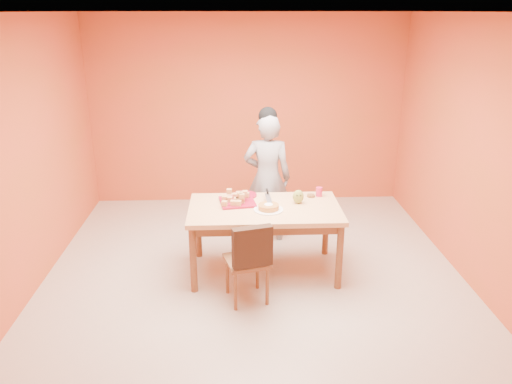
{
  "coord_description": "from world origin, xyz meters",
  "views": [
    {
      "loc": [
        -0.19,
        -4.63,
        2.71
      ],
      "look_at": [
        0.03,
        0.3,
        0.91
      ],
      "focal_mm": 35.0,
      "sensor_mm": 36.0,
      "label": 1
    }
  ],
  "objects_px": {
    "pastry_platter": "(237,202)",
    "checker_tin": "(311,196)",
    "sponge_cake": "(269,207)",
    "magenta_glass": "(319,192)",
    "person": "(267,178)",
    "egg_ornament": "(298,197)",
    "dining_chair": "(247,260)",
    "dining_table": "(265,215)",
    "red_dinner_plate": "(245,195)"
  },
  "relations": [
    {
      "from": "dining_chair",
      "to": "sponge_cake",
      "type": "distance_m",
      "value": 0.64
    },
    {
      "from": "red_dinner_plate",
      "to": "egg_ornament",
      "type": "distance_m",
      "value": 0.63
    },
    {
      "from": "checker_tin",
      "to": "red_dinner_plate",
      "type": "bearing_deg",
      "value": 175.0
    },
    {
      "from": "magenta_glass",
      "to": "checker_tin",
      "type": "distance_m",
      "value": 0.1
    },
    {
      "from": "dining_table",
      "to": "red_dinner_plate",
      "type": "xyz_separation_m",
      "value": [
        -0.2,
        0.35,
        0.1
      ]
    },
    {
      "from": "pastry_platter",
      "to": "dining_chair",
      "type": "bearing_deg",
      "value": -83.58
    },
    {
      "from": "dining_table",
      "to": "magenta_glass",
      "type": "distance_m",
      "value": 0.71
    },
    {
      "from": "dining_table",
      "to": "magenta_glass",
      "type": "height_order",
      "value": "magenta_glass"
    },
    {
      "from": "person",
      "to": "checker_tin",
      "type": "height_order",
      "value": "person"
    },
    {
      "from": "sponge_cake",
      "to": "egg_ornament",
      "type": "distance_m",
      "value": 0.38
    },
    {
      "from": "dining_table",
      "to": "pastry_platter",
      "type": "bearing_deg",
      "value": 154.68
    },
    {
      "from": "dining_table",
      "to": "dining_chair",
      "type": "distance_m",
      "value": 0.65
    },
    {
      "from": "dining_chair",
      "to": "sponge_cake",
      "type": "xyz_separation_m",
      "value": [
        0.24,
        0.48,
        0.35
      ]
    },
    {
      "from": "dining_chair",
      "to": "checker_tin",
      "type": "relative_size",
      "value": 9.72
    },
    {
      "from": "sponge_cake",
      "to": "checker_tin",
      "type": "bearing_deg",
      "value": 37.09
    },
    {
      "from": "egg_ornament",
      "to": "checker_tin",
      "type": "height_order",
      "value": "egg_ornament"
    },
    {
      "from": "dining_table",
      "to": "dining_chair",
      "type": "relative_size",
      "value": 1.86
    },
    {
      "from": "red_dinner_plate",
      "to": "sponge_cake",
      "type": "bearing_deg",
      "value": -61.56
    },
    {
      "from": "person",
      "to": "red_dinner_plate",
      "type": "distance_m",
      "value": 0.59
    },
    {
      "from": "dining_table",
      "to": "checker_tin",
      "type": "xyz_separation_m",
      "value": [
        0.53,
        0.29,
        0.11
      ]
    },
    {
      "from": "sponge_cake",
      "to": "magenta_glass",
      "type": "xyz_separation_m",
      "value": [
        0.59,
        0.4,
        0.01
      ]
    },
    {
      "from": "person",
      "to": "egg_ornament",
      "type": "height_order",
      "value": "person"
    },
    {
      "from": "red_dinner_plate",
      "to": "magenta_glass",
      "type": "distance_m",
      "value": 0.83
    },
    {
      "from": "pastry_platter",
      "to": "checker_tin",
      "type": "relative_size",
      "value": 4.12
    },
    {
      "from": "dining_chair",
      "to": "checker_tin",
      "type": "distance_m",
      "value": 1.18
    },
    {
      "from": "egg_ornament",
      "to": "pastry_platter",
      "type": "bearing_deg",
      "value": -162.33
    },
    {
      "from": "red_dinner_plate",
      "to": "magenta_glass",
      "type": "xyz_separation_m",
      "value": [
        0.83,
        -0.04,
        0.04
      ]
    },
    {
      "from": "pastry_platter",
      "to": "red_dinner_plate",
      "type": "height_order",
      "value": "pastry_platter"
    },
    {
      "from": "red_dinner_plate",
      "to": "egg_ornament",
      "type": "relative_size",
      "value": 1.83
    },
    {
      "from": "dining_chair",
      "to": "person",
      "type": "distance_m",
      "value": 1.51
    },
    {
      "from": "person",
      "to": "dining_table",
      "type": "bearing_deg",
      "value": 90.47
    },
    {
      "from": "dining_chair",
      "to": "pastry_platter",
      "type": "height_order",
      "value": "dining_chair"
    },
    {
      "from": "dining_table",
      "to": "red_dinner_plate",
      "type": "distance_m",
      "value": 0.42
    },
    {
      "from": "sponge_cake",
      "to": "magenta_glass",
      "type": "relative_size",
      "value": 2.13
    },
    {
      "from": "red_dinner_plate",
      "to": "egg_ornament",
      "type": "height_order",
      "value": "egg_ornament"
    },
    {
      "from": "person",
      "to": "egg_ornament",
      "type": "bearing_deg",
      "value": 116.12
    },
    {
      "from": "egg_ornament",
      "to": "checker_tin",
      "type": "distance_m",
      "value": 0.26
    },
    {
      "from": "red_dinner_plate",
      "to": "sponge_cake",
      "type": "xyz_separation_m",
      "value": [
        0.24,
        -0.44,
        0.03
      ]
    },
    {
      "from": "person",
      "to": "red_dinner_plate",
      "type": "xyz_separation_m",
      "value": [
        -0.29,
        -0.52,
        -0.02
      ]
    },
    {
      "from": "dining_chair",
      "to": "egg_ornament",
      "type": "xyz_separation_m",
      "value": [
        0.57,
        0.67,
        0.39
      ]
    },
    {
      "from": "sponge_cake",
      "to": "magenta_glass",
      "type": "height_order",
      "value": "magenta_glass"
    },
    {
      "from": "dining_table",
      "to": "dining_chair",
      "type": "height_order",
      "value": "dining_chair"
    },
    {
      "from": "person",
      "to": "pastry_platter",
      "type": "xyz_separation_m",
      "value": [
        -0.37,
        -0.73,
        -0.02
      ]
    },
    {
      "from": "person",
      "to": "pastry_platter",
      "type": "distance_m",
      "value": 0.82
    },
    {
      "from": "dining_chair",
      "to": "egg_ornament",
      "type": "relative_size",
      "value": 5.78
    },
    {
      "from": "dining_chair",
      "to": "pastry_platter",
      "type": "bearing_deg",
      "value": 81.61
    },
    {
      "from": "egg_ornament",
      "to": "magenta_glass",
      "type": "bearing_deg",
      "value": 59.2
    },
    {
      "from": "egg_ornament",
      "to": "magenta_glass",
      "type": "xyz_separation_m",
      "value": [
        0.26,
        0.21,
        -0.02
      ]
    },
    {
      "from": "dining_table",
      "to": "sponge_cake",
      "type": "bearing_deg",
      "value": -69.22
    },
    {
      "from": "dining_table",
      "to": "magenta_glass",
      "type": "bearing_deg",
      "value": 25.98
    }
  ]
}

